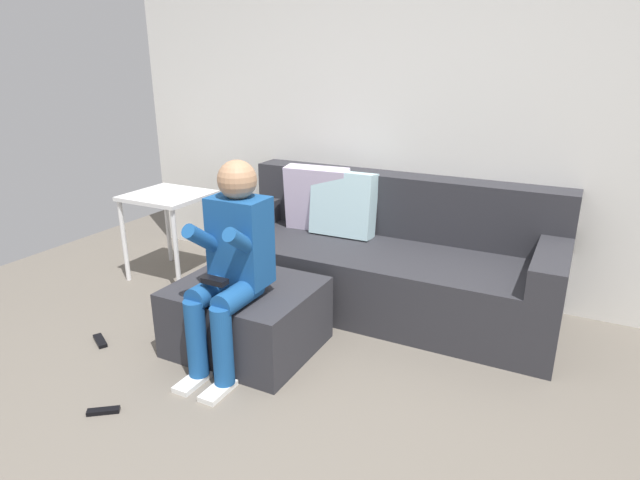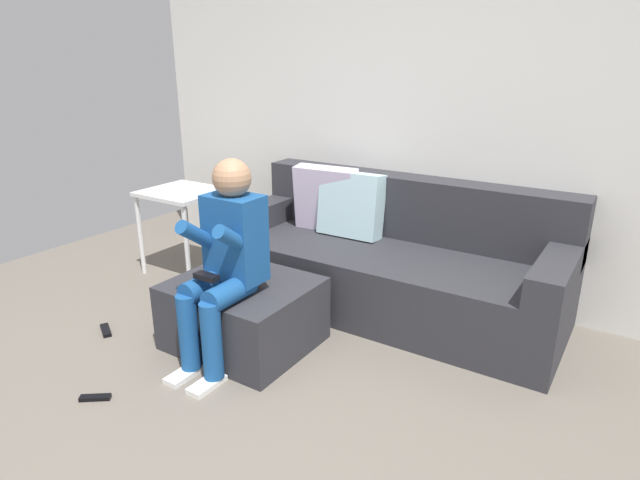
% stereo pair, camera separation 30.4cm
% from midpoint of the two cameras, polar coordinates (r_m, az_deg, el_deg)
% --- Properties ---
extents(ground_plane, '(6.32, 6.32, 0.00)m').
position_cam_midpoint_polar(ground_plane, '(2.48, -13.49, -23.92)').
color(ground_plane, '#6B6359').
extents(wall_back, '(4.86, 0.10, 2.79)m').
position_cam_midpoint_polar(wall_back, '(3.88, 8.27, 14.81)').
color(wall_back, silver).
rests_on(wall_back, ground_plane).
extents(couch_sectional, '(2.31, 0.91, 0.92)m').
position_cam_midpoint_polar(couch_sectional, '(3.72, 4.60, -1.93)').
color(couch_sectional, '#2D2D33').
rests_on(couch_sectional, ground_plane).
extents(ottoman, '(0.81, 0.70, 0.41)m').
position_cam_midpoint_polar(ottoman, '(3.24, -10.61, -8.17)').
color(ottoman, '#2D2D33').
rests_on(ottoman, ground_plane).
extents(person_seated, '(0.31, 0.60, 1.16)m').
position_cam_midpoint_polar(person_seated, '(2.91, -12.51, -2.03)').
color(person_seated, '#194C8C').
rests_on(person_seated, ground_plane).
extents(side_table, '(0.58, 0.54, 0.68)m').
position_cam_midpoint_polar(side_table, '(4.30, -17.97, 3.41)').
color(side_table, white).
rests_on(side_table, ground_plane).
extents(remote_near_ottoman, '(0.15, 0.13, 0.02)m').
position_cam_midpoint_polar(remote_near_ottoman, '(3.01, -25.16, -16.43)').
color(remote_near_ottoman, black).
rests_on(remote_near_ottoman, ground_plane).
extents(remote_by_storage_bin, '(0.17, 0.13, 0.02)m').
position_cam_midpoint_polar(remote_by_storage_bin, '(3.65, -24.90, -9.89)').
color(remote_by_storage_bin, black).
rests_on(remote_by_storage_bin, ground_plane).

